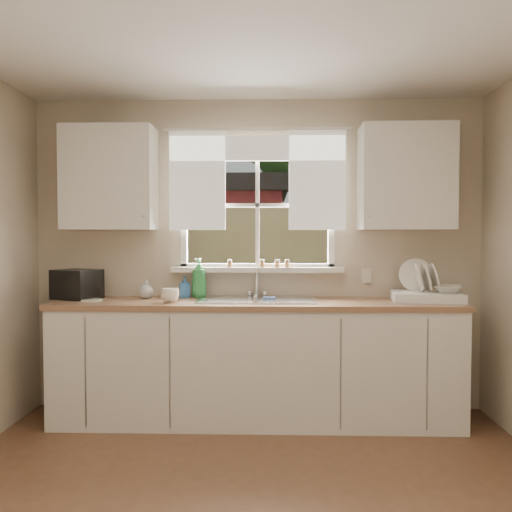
{
  "coord_description": "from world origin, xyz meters",
  "views": [
    {
      "loc": [
        0.12,
        -2.39,
        1.39
      ],
      "look_at": [
        0.0,
        1.65,
        1.25
      ],
      "focal_mm": 38.0,
      "sensor_mm": 36.0,
      "label": 1
    }
  ],
  "objects_px": {
    "black_appliance": "(77,284)",
    "dish_rack": "(426,293)",
    "cup": "(170,295)",
    "soap_bottle_a": "(199,278)"
  },
  "relations": [
    {
      "from": "black_appliance",
      "to": "dish_rack",
      "type": "bearing_deg",
      "value": 21.43
    },
    {
      "from": "black_appliance",
      "to": "cup",
      "type": "bearing_deg",
      "value": 7.04
    },
    {
      "from": "soap_bottle_a",
      "to": "cup",
      "type": "bearing_deg",
      "value": -96.06
    },
    {
      "from": "soap_bottle_a",
      "to": "cup",
      "type": "relative_size",
      "value": 2.36
    },
    {
      "from": "soap_bottle_a",
      "to": "cup",
      "type": "xyz_separation_m",
      "value": [
        -0.17,
        -0.33,
        -0.1
      ]
    },
    {
      "from": "soap_bottle_a",
      "to": "cup",
      "type": "distance_m",
      "value": 0.38
    },
    {
      "from": "soap_bottle_a",
      "to": "black_appliance",
      "type": "xyz_separation_m",
      "value": [
        -0.94,
        -0.11,
        -0.04
      ]
    },
    {
      "from": "dish_rack",
      "to": "black_appliance",
      "type": "xyz_separation_m",
      "value": [
        -2.68,
        0.05,
        0.05
      ]
    },
    {
      "from": "dish_rack",
      "to": "black_appliance",
      "type": "height_order",
      "value": "dish_rack"
    },
    {
      "from": "dish_rack",
      "to": "soap_bottle_a",
      "type": "bearing_deg",
      "value": 174.6
    }
  ]
}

